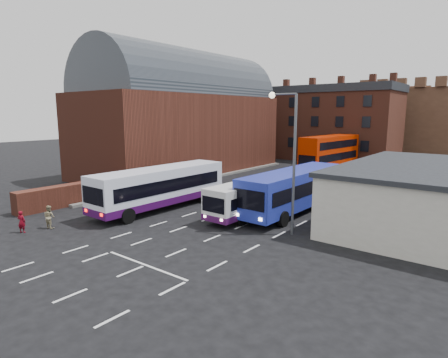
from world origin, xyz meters
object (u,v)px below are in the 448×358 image
Objects in this scene: bus_blue at (294,188)px; bus_red_double at (330,152)px; street_lamp at (290,150)px; pedestrian_beige at (49,217)px; bus_white_outbound at (161,185)px; pedestrian_red at (22,222)px; bus_white_inbound at (254,195)px.

bus_red_double is (-6.37, 22.61, 0.56)m from bus_blue.
street_lamp is 16.83m from pedestrian_beige.
bus_white_outbound reaches higher than bus_blue.
bus_white_outbound is 28.45m from bus_red_double.
bus_white_outbound is at bearing 89.53° from bus_red_double.
street_lamp is (8.66, -27.73, 2.97)m from bus_red_double.
pedestrian_beige is (0.48, 1.63, 0.06)m from pedestrian_red.
pedestrian_red is at bearing 54.39° from bus_blue.
street_lamp is 6.17× the size of pedestrian_red.
bus_blue reaches higher than pedestrian_red.
bus_red_double reaches higher than pedestrian_red.
bus_white_outbound is 1.03× the size of bus_red_double.
bus_red_double is at bearing -73.42° from bus_blue.
street_lamp is at bearing 112.40° from bus_red_double.
bus_blue is 1.02× the size of bus_red_double.
bus_white_outbound is at bearing -133.94° from pedestrian_red.
street_lamp is (11.40, 0.58, 3.50)m from bus_white_outbound.
street_lamp reaches higher than bus_red_double.
bus_white_outbound is 8.73m from pedestrian_beige.
bus_white_outbound is at bearing -177.08° from street_lamp.
pedestrian_red is at bearing 64.41° from pedestrian_beige.
pedestrian_red is 0.93× the size of pedestrian_beige.
bus_white_outbound is at bearing -112.99° from pedestrian_beige.
pedestrian_beige is at bearing -136.12° from pedestrian_red.
bus_white_outbound reaches higher than pedestrian_red.
bus_white_inbound is (7.02, 3.27, -0.43)m from bus_white_outbound.
bus_blue is 19.61m from pedestrian_red.
bus_blue reaches higher than pedestrian_beige.
bus_white_inbound is 6.47m from street_lamp.
bus_blue is at bearing 110.80° from bus_red_double.
street_lamp is at bearing 114.91° from bus_blue.
bus_white_inbound is at bearing -137.17° from pedestrian_beige.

